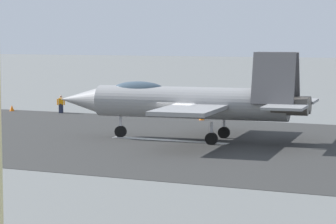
% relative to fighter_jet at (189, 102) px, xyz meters
% --- Properties ---
extents(ground_plane, '(400.00, 400.00, 0.00)m').
position_rel_fighter_jet_xyz_m(ground_plane, '(0.45, 0.64, -2.49)').
color(ground_plane, slate).
extents(runway_strip, '(240.00, 26.00, 0.02)m').
position_rel_fighter_jet_xyz_m(runway_strip, '(0.43, 0.64, -2.48)').
color(runway_strip, '#2F2F2E').
rests_on(runway_strip, ground).
extents(fighter_jet, '(17.19, 13.40, 5.69)m').
position_rel_fighter_jet_xyz_m(fighter_jet, '(0.00, 0.00, 0.00)').
color(fighter_jet, gray).
rests_on(fighter_jet, ground).
extents(crew_person, '(0.61, 0.47, 1.57)m').
position_rel_fighter_jet_xyz_m(crew_person, '(16.91, -11.59, -1.70)').
color(crew_person, '#1E2338').
rests_on(crew_person, ground).
extents(marker_cone_mid, '(0.44, 0.44, 0.55)m').
position_rel_fighter_jet_xyz_m(marker_cone_mid, '(3.65, -11.32, -2.21)').
color(marker_cone_mid, orange).
rests_on(marker_cone_mid, ground).
extents(marker_cone_far, '(0.44, 0.44, 0.55)m').
position_rel_fighter_jet_xyz_m(marker_cone_far, '(21.87, -11.32, -2.21)').
color(marker_cone_far, orange).
rests_on(marker_cone_far, ground).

